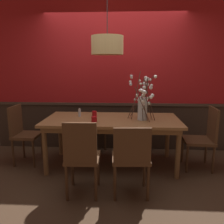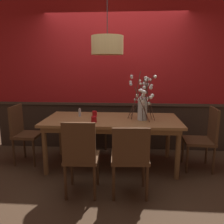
% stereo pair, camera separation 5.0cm
% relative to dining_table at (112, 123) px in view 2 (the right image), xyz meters
% --- Properties ---
extents(ground_plane, '(24.00, 24.00, 0.00)m').
position_rel_dining_table_xyz_m(ground_plane, '(0.00, 0.00, -0.69)').
color(ground_plane, '#422D1E').
extents(back_wall, '(4.59, 0.14, 2.77)m').
position_rel_dining_table_xyz_m(back_wall, '(0.00, 0.82, 0.68)').
color(back_wall, '#2D2119').
rests_on(back_wall, ground).
extents(dining_table, '(2.08, 0.98, 0.77)m').
position_rel_dining_table_xyz_m(dining_table, '(0.00, 0.00, 0.00)').
color(dining_table, olive).
rests_on(dining_table, ground).
extents(chair_far_side_right, '(0.47, 0.46, 0.94)m').
position_rel_dining_table_xyz_m(chair_far_side_right, '(0.34, 0.92, -0.17)').
color(chair_far_side_right, '#4C301C').
rests_on(chair_far_side_right, ground).
extents(chair_near_side_right, '(0.47, 0.42, 0.90)m').
position_rel_dining_table_xyz_m(chair_near_side_right, '(0.28, -0.89, -0.17)').
color(chair_near_side_right, '#4C301C').
rests_on(chair_near_side_right, ground).
extents(chair_head_west_end, '(0.40, 0.43, 0.95)m').
position_rel_dining_table_xyz_m(chair_head_west_end, '(-1.46, 0.02, -0.16)').
color(chair_head_west_end, '#4C301C').
rests_on(chair_head_west_end, ground).
extents(chair_head_east_end, '(0.46, 0.47, 0.96)m').
position_rel_dining_table_xyz_m(chair_head_east_end, '(1.42, -0.02, -0.16)').
color(chair_head_east_end, '#4C301C').
rests_on(chair_head_east_end, ground).
extents(chair_near_side_left, '(0.42, 0.43, 0.96)m').
position_rel_dining_table_xyz_m(chair_near_side_left, '(-0.31, -0.91, -0.16)').
color(chair_near_side_left, '#4C301C').
rests_on(chair_near_side_left, ground).
extents(chair_far_side_left, '(0.45, 0.40, 0.94)m').
position_rel_dining_table_xyz_m(chair_far_side_left, '(-0.36, 0.90, -0.16)').
color(chair_far_side_left, '#4C301C').
rests_on(chair_far_side_left, ground).
extents(vase_with_blossoms, '(0.41, 0.60, 0.73)m').
position_rel_dining_table_xyz_m(vase_with_blossoms, '(0.47, -0.05, 0.33)').
color(vase_with_blossoms, silver).
rests_on(vase_with_blossoms, dining_table).
extents(candle_holder_nearer_center, '(0.08, 0.08, 0.09)m').
position_rel_dining_table_xyz_m(candle_holder_nearer_center, '(-0.24, -0.26, 0.12)').
color(candle_holder_nearer_center, '#9E0F14').
rests_on(candle_holder_nearer_center, dining_table).
extents(candle_holder_nearer_edge, '(0.08, 0.08, 0.08)m').
position_rel_dining_table_xyz_m(candle_holder_nearer_edge, '(-0.30, 0.17, 0.12)').
color(candle_holder_nearer_edge, '#9E0F14').
rests_on(candle_holder_nearer_edge, dining_table).
extents(condiment_bottle, '(0.04, 0.04, 0.13)m').
position_rel_dining_table_xyz_m(condiment_bottle, '(-0.53, 0.12, 0.14)').
color(condiment_bottle, '#ADADB2').
rests_on(condiment_bottle, dining_table).
extents(pendant_lamp, '(0.47, 0.47, 1.03)m').
position_rel_dining_table_xyz_m(pendant_lamp, '(-0.07, 0.03, 1.18)').
color(pendant_lamp, tan).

